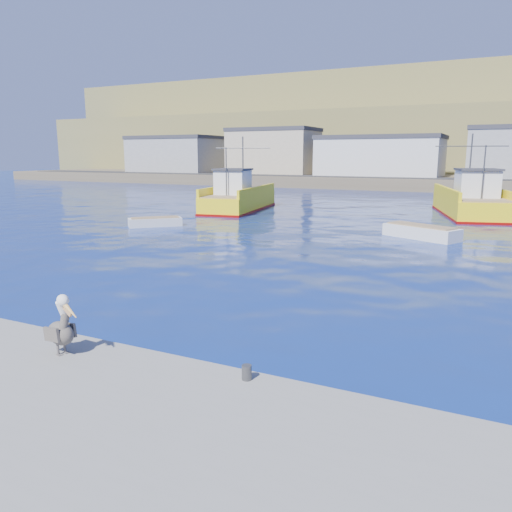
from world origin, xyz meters
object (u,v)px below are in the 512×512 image
(trawler_yellow_a, at_px, (238,199))
(skiff_left, at_px, (155,223))
(pelican, at_px, (61,329))
(skiff_mid, at_px, (421,233))
(trawler_yellow_b, at_px, (471,202))

(trawler_yellow_a, xyz_separation_m, skiff_left, (-0.35, -11.49, -0.78))
(pelican, bearing_deg, skiff_left, 122.56)
(trawler_yellow_a, relative_size, skiff_mid, 2.47)
(trawler_yellow_a, distance_m, trawler_yellow_b, 19.35)
(trawler_yellow_b, relative_size, skiff_mid, 2.70)
(trawler_yellow_b, xyz_separation_m, pelican, (-6.29, -36.32, 0.02))
(trawler_yellow_b, xyz_separation_m, skiff_mid, (-1.90, -13.43, -0.77))
(skiff_mid, distance_m, pelican, 23.33)
(skiff_left, bearing_deg, pelican, -57.44)
(trawler_yellow_a, bearing_deg, trawler_yellow_b, 14.25)
(trawler_yellow_b, xyz_separation_m, skiff_left, (-19.10, -16.26, -0.83))
(skiff_mid, relative_size, pelican, 3.33)
(trawler_yellow_b, bearing_deg, trawler_yellow_a, -165.75)
(trawler_yellow_a, height_order, trawler_yellow_b, trawler_yellow_b)
(trawler_yellow_a, distance_m, skiff_left, 11.52)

